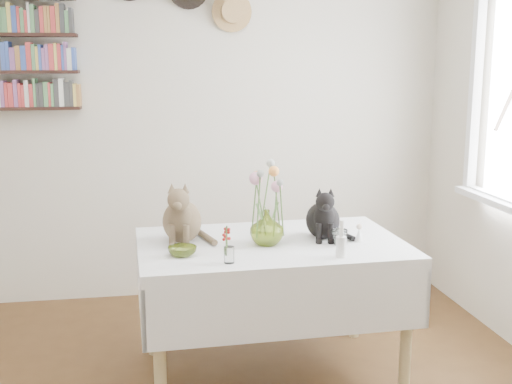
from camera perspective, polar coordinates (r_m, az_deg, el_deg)
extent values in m
cube|color=beige|center=(4.67, -7.70, 5.78)|extent=(4.04, 0.04, 2.54)
cube|color=white|center=(4.46, 19.11, 8.24)|extent=(0.06, 0.06, 1.20)
cube|color=white|center=(3.45, 1.36, -4.92)|extent=(1.44, 0.95, 0.06)
cylinder|color=tan|center=(3.15, -8.57, -13.98)|extent=(0.06, 0.06, 0.70)
cylinder|color=tan|center=(3.44, 13.22, -11.98)|extent=(0.06, 0.06, 0.70)
cylinder|color=tan|center=(3.84, -9.19, -9.28)|extent=(0.06, 0.06, 0.70)
cylinder|color=tan|center=(4.08, 8.82, -8.05)|extent=(0.06, 0.06, 0.70)
imported|color=#AABF4B|center=(3.36, 0.97, -3.16)|extent=(0.18, 0.18, 0.19)
imported|color=#AABF4B|center=(3.21, -6.56, -5.24)|extent=(0.19, 0.19, 0.04)
imported|color=white|center=(3.40, 7.40, -4.00)|extent=(0.10, 0.10, 0.08)
cylinder|color=white|center=(3.19, 7.57, -4.85)|extent=(0.05, 0.05, 0.10)
cylinder|color=white|center=(3.16, 7.61, -3.23)|extent=(0.02, 0.02, 0.08)
cylinder|color=white|center=(3.07, -2.41, -5.60)|extent=(0.05, 0.05, 0.08)
cone|color=white|center=(3.48, 9.13, -3.79)|extent=(0.05, 0.05, 0.07)
sphere|color=beige|center=(3.47, 9.15, -3.06)|extent=(0.03, 0.03, 0.03)
cylinder|color=#4C7233|center=(3.34, 0.44, -1.37)|extent=(0.01, 0.01, 0.30)
sphere|color=pink|center=(3.31, 0.44, 1.16)|extent=(0.07, 0.07, 0.07)
cylinder|color=#4C7233|center=(3.33, 1.72, -1.77)|extent=(0.01, 0.01, 0.26)
sphere|color=pink|center=(3.30, 1.73, 0.43)|extent=(0.06, 0.06, 0.06)
cylinder|color=#4C7233|center=(3.37, 1.88, -0.91)|extent=(0.01, 0.01, 0.34)
sphere|color=#FF9C3F|center=(3.34, 1.90, 1.94)|extent=(0.06, 0.06, 0.06)
cylinder|color=#4C7233|center=(3.36, -0.15, -1.20)|extent=(0.01, 0.01, 0.31)
sphere|color=#FF9C3F|center=(3.34, -0.16, 1.41)|extent=(0.05, 0.05, 0.05)
cylinder|color=#4C7233|center=(3.38, 0.82, -0.63)|extent=(0.01, 0.01, 0.37)
sphere|color=#999E93|center=(3.35, 0.83, 2.48)|extent=(0.04, 0.04, 0.04)
cylinder|color=#4C7233|center=(3.30, 0.22, -1.28)|extent=(0.01, 0.01, 0.33)
sphere|color=#999E93|center=(3.27, 0.22, 1.55)|extent=(0.04, 0.04, 0.04)
cylinder|color=#4C7233|center=(3.31, 2.29, -1.57)|extent=(0.01, 0.01, 0.29)
sphere|color=#999E93|center=(3.29, 2.31, 0.89)|extent=(0.04, 0.04, 0.04)
cube|color=black|center=(4.64, -21.50, 6.93)|extent=(1.00, 0.16, 0.02)
cube|color=black|center=(4.63, -21.71, 9.89)|extent=(1.00, 0.16, 0.02)
cylinder|color=tan|center=(4.64, -2.17, 15.72)|extent=(0.28, 0.02, 0.28)
cylinder|color=tan|center=(4.60, -2.10, 15.76)|extent=(0.16, 0.08, 0.16)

